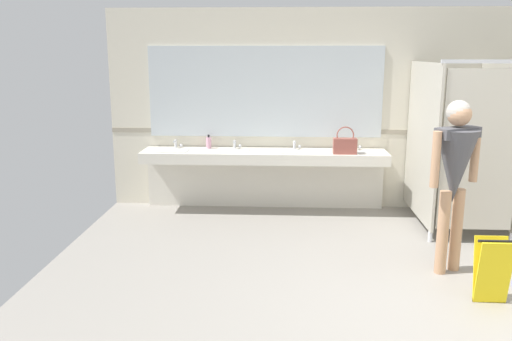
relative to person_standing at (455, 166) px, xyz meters
name	(u,v)px	position (x,y,z in m)	size (l,w,h in m)	color
ground_plane	(463,322)	(-0.13, -0.93, -1.11)	(7.71, 6.87, 0.10)	gray
wall_back	(394,110)	(-0.13, 2.26, 0.27)	(7.71, 0.12, 2.67)	beige
wall_back_tile_band	(394,132)	(-0.13, 2.20, -0.01)	(7.71, 0.01, 0.06)	#9E937F
vanity_counter	(264,166)	(-1.87, 1.99, -0.45)	(3.23, 0.55, 0.94)	silver
mirror_panel	(265,92)	(-1.87, 2.19, 0.52)	(3.13, 0.02, 1.21)	silver
person_standing	(455,166)	(0.00, 0.00, 0.00)	(0.55, 0.55, 1.67)	tan
handbag	(345,145)	(-0.83, 1.77, -0.12)	(0.30, 0.13, 0.35)	#934C42
soap_dispenser	(209,143)	(-2.63, 2.07, -0.16)	(0.07, 0.07, 0.19)	#D899B2
wet_floor_sign	(492,270)	(0.17, -0.66, -0.77)	(0.28, 0.19, 0.57)	yellow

